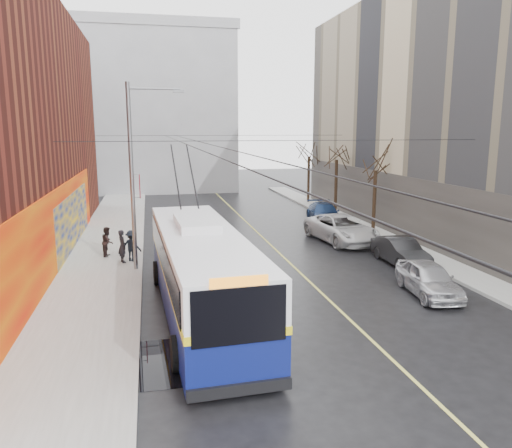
{
  "coord_description": "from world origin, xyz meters",
  "views": [
    {
      "loc": [
        -5.48,
        -14.27,
        6.89
      ],
      "look_at": [
        -0.73,
        7.95,
        2.53
      ],
      "focal_mm": 35.0,
      "sensor_mm": 36.0,
      "label": 1
    }
  ],
  "objects_px": {
    "tree_near": "(376,158)",
    "tree_far": "(309,148)",
    "parked_car_c": "(342,229)",
    "parked_car_a": "(429,279)",
    "parked_car_d": "(324,213)",
    "following_car": "(190,221)",
    "trolleybus": "(201,271)",
    "pedestrian_b": "(108,242)",
    "streetlight_pole": "(135,173)",
    "tree_mid": "(337,150)",
    "pedestrian_a": "(122,246)",
    "parked_car_b": "(401,251)",
    "pedestrian_c": "(132,246)"
  },
  "relations": [
    {
      "from": "tree_near",
      "to": "tree_far",
      "type": "xyz_separation_m",
      "value": [
        0.0,
        14.0,
        0.17
      ]
    },
    {
      "from": "tree_near",
      "to": "parked_car_c",
      "type": "distance_m",
      "value": 5.49
    },
    {
      "from": "parked_car_a",
      "to": "parked_car_d",
      "type": "bearing_deg",
      "value": 92.6
    },
    {
      "from": "tree_near",
      "to": "following_car",
      "type": "distance_m",
      "value": 12.88
    },
    {
      "from": "trolleybus",
      "to": "parked_car_a",
      "type": "bearing_deg",
      "value": -1.12
    },
    {
      "from": "parked_car_c",
      "to": "pedestrian_b",
      "type": "distance_m",
      "value": 13.84
    },
    {
      "from": "streetlight_pole",
      "to": "tree_mid",
      "type": "height_order",
      "value": "streetlight_pole"
    },
    {
      "from": "tree_far",
      "to": "parked_car_d",
      "type": "height_order",
      "value": "tree_far"
    },
    {
      "from": "parked_car_d",
      "to": "pedestrian_a",
      "type": "xyz_separation_m",
      "value": [
        -13.97,
        -8.73,
        0.25
      ]
    },
    {
      "from": "tree_far",
      "to": "parked_car_b",
      "type": "height_order",
      "value": "tree_far"
    },
    {
      "from": "tree_far",
      "to": "parked_car_d",
      "type": "xyz_separation_m",
      "value": [
        -2.0,
        -9.92,
        -4.4
      ]
    },
    {
      "from": "tree_far",
      "to": "parked_car_b",
      "type": "bearing_deg",
      "value": -95.32
    },
    {
      "from": "parked_car_c",
      "to": "pedestrian_c",
      "type": "xyz_separation_m",
      "value": [
        -12.5,
        -2.53,
        0.13
      ]
    },
    {
      "from": "streetlight_pole",
      "to": "parked_car_b",
      "type": "relative_size",
      "value": 2.15
    },
    {
      "from": "tree_far",
      "to": "parked_car_b",
      "type": "xyz_separation_m",
      "value": [
        -2.0,
        -21.49,
        -4.45
      ]
    },
    {
      "from": "parked_car_a",
      "to": "pedestrian_c",
      "type": "height_order",
      "value": "pedestrian_c"
    },
    {
      "from": "parked_car_b",
      "to": "pedestrian_b",
      "type": "distance_m",
      "value": 15.41
    },
    {
      "from": "parked_car_c",
      "to": "parked_car_d",
      "type": "relative_size",
      "value": 1.16
    },
    {
      "from": "tree_mid",
      "to": "following_car",
      "type": "distance_m",
      "value": 13.47
    },
    {
      "from": "parked_car_d",
      "to": "parked_car_b",
      "type": "bearing_deg",
      "value": -80.46
    },
    {
      "from": "parked_car_c",
      "to": "parked_car_d",
      "type": "xyz_separation_m",
      "value": [
        1.02,
        6.02,
        -0.08
      ]
    },
    {
      "from": "tree_near",
      "to": "parked_car_d",
      "type": "distance_m",
      "value": 6.21
    },
    {
      "from": "pedestrian_a",
      "to": "pedestrian_b",
      "type": "relative_size",
      "value": 1.06
    },
    {
      "from": "streetlight_pole",
      "to": "tree_near",
      "type": "relative_size",
      "value": 1.41
    },
    {
      "from": "pedestrian_a",
      "to": "pedestrian_c",
      "type": "xyz_separation_m",
      "value": [
        0.45,
        0.18,
        -0.04
      ]
    },
    {
      "from": "tree_far",
      "to": "trolleybus",
      "type": "relative_size",
      "value": 0.5
    },
    {
      "from": "parked_car_a",
      "to": "parked_car_c",
      "type": "xyz_separation_m",
      "value": [
        0.18,
        10.22,
        0.12
      ]
    },
    {
      "from": "streetlight_pole",
      "to": "pedestrian_c",
      "type": "relative_size",
      "value": 5.6
    },
    {
      "from": "parked_car_d",
      "to": "streetlight_pole",
      "type": "bearing_deg",
      "value": -132.96
    },
    {
      "from": "parked_car_b",
      "to": "pedestrian_c",
      "type": "bearing_deg",
      "value": 167.31
    },
    {
      "from": "tree_near",
      "to": "trolleybus",
      "type": "bearing_deg",
      "value": -135.74
    },
    {
      "from": "streetlight_pole",
      "to": "parked_car_d",
      "type": "height_order",
      "value": "streetlight_pole"
    },
    {
      "from": "tree_mid",
      "to": "parked_car_c",
      "type": "bearing_deg",
      "value": -108.67
    },
    {
      "from": "following_car",
      "to": "tree_near",
      "type": "bearing_deg",
      "value": -21.53
    },
    {
      "from": "tree_near",
      "to": "parked_car_b",
      "type": "height_order",
      "value": "tree_near"
    },
    {
      "from": "tree_far",
      "to": "pedestrian_a",
      "type": "xyz_separation_m",
      "value": [
        -15.97,
        -18.65,
        -4.15
      ]
    },
    {
      "from": "tree_far",
      "to": "parked_car_c",
      "type": "bearing_deg",
      "value": -100.73
    },
    {
      "from": "tree_mid",
      "to": "parked_car_b",
      "type": "distance_m",
      "value": 15.32
    },
    {
      "from": "following_car",
      "to": "pedestrian_c",
      "type": "distance_m",
      "value": 7.9
    },
    {
      "from": "tree_near",
      "to": "pedestrian_a",
      "type": "relative_size",
      "value": 3.79
    },
    {
      "from": "trolleybus",
      "to": "pedestrian_c",
      "type": "height_order",
      "value": "trolleybus"
    },
    {
      "from": "pedestrian_b",
      "to": "tree_near",
      "type": "bearing_deg",
      "value": -70.24
    },
    {
      "from": "parked_car_d",
      "to": "following_car",
      "type": "bearing_deg",
      "value": -161.74
    },
    {
      "from": "tree_near",
      "to": "parked_car_b",
      "type": "distance_m",
      "value": 8.86
    },
    {
      "from": "tree_near",
      "to": "pedestrian_c",
      "type": "height_order",
      "value": "tree_near"
    },
    {
      "from": "parked_car_b",
      "to": "parked_car_a",
      "type": "bearing_deg",
      "value": -104.51
    },
    {
      "from": "parked_car_b",
      "to": "parked_car_c",
      "type": "bearing_deg",
      "value": 100.31
    },
    {
      "from": "streetlight_pole",
      "to": "parked_car_c",
      "type": "xyz_separation_m",
      "value": [
        12.12,
        4.07,
        -4.02
      ]
    },
    {
      "from": "parked_car_b",
      "to": "pedestrian_a",
      "type": "bearing_deg",
      "value": 168.42
    },
    {
      "from": "trolleybus",
      "to": "parked_car_c",
      "type": "bearing_deg",
      "value": 44.48
    }
  ]
}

